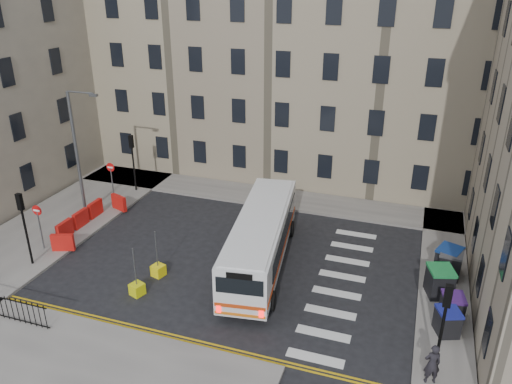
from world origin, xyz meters
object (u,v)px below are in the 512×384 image
Objects in this scene: wheelie_bin_e at (448,260)px; bollard_chevron at (137,289)px; streetlamp at (77,153)px; wheelie_bin_a at (447,321)px; wheelie_bin_b at (452,307)px; wheelie_bin_d at (450,264)px; wheelie_bin_c at (440,281)px; bus at (261,238)px; bollard_yellow at (158,270)px; pedestrian at (432,364)px.

wheelie_bin_e reaches higher than bollard_chevron.
streetlamp reaches higher than wheelie_bin_a.
wheelie_bin_b is 0.89× the size of wheelie_bin_d.
wheelie_bin_c is at bearing -4.99° from streetlamp.
bollard_yellow is (-4.74, -2.71, -1.36)m from bus.
bollard_yellow is at bearing -154.67° from wheelie_bin_d.
streetlamp reaches higher than bollard_chevron.
wheelie_bin_c is at bearing -97.66° from wheelie_bin_d.
pedestrian is at bearing -73.32° from wheelie_bin_e.
wheelie_bin_d is 2.32× the size of bollard_chevron.
pedestrian is at bearing -42.79° from bus.
wheelie_bin_c is (-0.56, 1.77, 0.12)m from wheelie_bin_b.
wheelie_bin_c reaches higher than bollard_yellow.
bus is at bearing 162.90° from wheelie_bin_c.
wheelie_bin_e is (22.12, 0.32, -3.47)m from streetlamp.
streetlamp is 10.87m from bollard_chevron.
streetlamp is 4.68× the size of pedestrian.
wheelie_bin_a is at bearing -120.02° from pedestrian.
wheelie_bin_d is 0.87× the size of wheelie_bin_e.
bus is 9.78m from wheelie_bin_e.
wheelie_bin_b is at bearing -9.35° from streetlamp.
wheelie_bin_a is 2.90m from wheelie_bin_c.
streetlamp is 23.12m from pedestrian.
wheelie_bin_c is 2.26m from wheelie_bin_e.
wheelie_bin_b is 2.07× the size of bollard_yellow.
bus is 6.22× the size of pedestrian.
bollard_yellow is (-13.54, 3.35, -0.72)m from pedestrian.
bollard_chevron is (-14.51, -2.81, -0.46)m from wheelie_bin_b.
wheelie_bin_e is at bearing 25.30° from bollard_chevron.
bus reaches higher than wheelie_bin_e.
wheelie_bin_b is 1.86m from wheelie_bin_c.
pedestrian is (-0.68, -8.31, 0.16)m from wheelie_bin_e.
wheelie_bin_c is (-0.35, 2.87, 0.14)m from wheelie_bin_a.
streetlamp is at bearing 149.56° from bollard_yellow.
wheelie_bin_e reaches higher than wheelie_bin_d.
bus reaches higher than pedestrian.
streetlamp is 13.57× the size of bollard_chevron.
wheelie_bin_d is at bearing 80.59° from wheelie_bin_b.
pedestrian is (-0.26, -6.10, 0.14)m from wheelie_bin_c.
wheelie_bin_c is at bearing 18.16° from bollard_chevron.
wheelie_bin_c is at bearing -8.03° from bus.
bollard_yellow is at bearing -139.43° from wheelie_bin_e.
wheelie_bin_e reaches higher than wheelie_bin_a.
wheelie_bin_e is at bearing 114.30° from wheelie_bin_d.
wheelie_bin_b is at bearing -66.69° from wheelie_bin_e.
streetlamp is at bearing -172.65° from wheelie_bin_d.
wheelie_bin_d reaches higher than wheelie_bin_b.
wheelie_bin_a is 5.09m from wheelie_bin_e.
bus is 8.72× the size of wheelie_bin_b.
bus is 5.62m from bollard_yellow.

